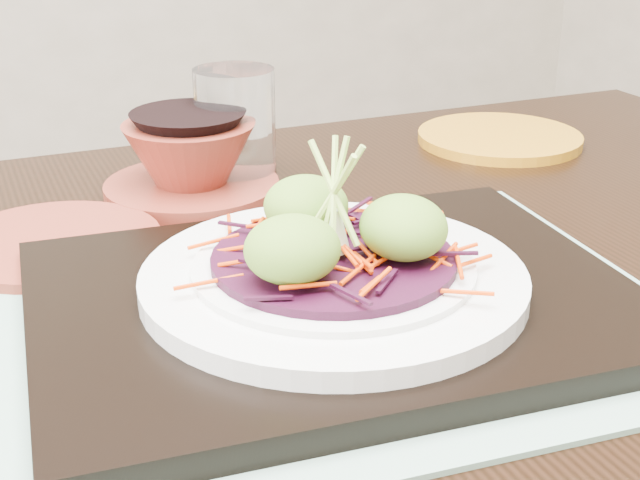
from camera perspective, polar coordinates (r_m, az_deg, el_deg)
name	(u,v)px	position (r m, az deg, el deg)	size (l,w,h in m)	color
dining_table	(333,395)	(0.70, 0.83, -9.87)	(1.24, 0.86, 0.75)	black
placemat	(333,315)	(0.60, 0.85, -4.81)	(0.45, 0.36, 0.00)	gray
serving_tray	(333,300)	(0.60, 0.86, -3.89)	(0.39, 0.30, 0.02)	black
white_plate	(333,277)	(0.59, 0.87, -2.39)	(0.26, 0.26, 0.02)	silver
cabbage_bed	(334,259)	(0.59, 0.87, -1.24)	(0.16, 0.16, 0.01)	black
carrot_julienne	(334,248)	(0.58, 0.88, -0.53)	(0.20, 0.20, 0.01)	red
guacamole_scoops	(334,227)	(0.58, 0.92, 0.81)	(0.14, 0.12, 0.04)	olive
scallion_garnish	(334,199)	(0.57, 0.90, 2.66)	(0.06, 0.06, 0.09)	#A5CF52
terracotta_side_plate	(54,245)	(0.73, -16.69, -0.31)	(0.17, 0.17, 0.01)	maroon
water_glass	(235,126)	(0.85, -5.44, 7.27)	(0.08, 0.08, 0.11)	white
terracotta_bowl_set	(191,163)	(0.83, -8.28, 4.90)	(0.21, 0.21, 0.07)	maroon
yellow_plate	(499,138)	(1.00, 11.41, 6.43)	(0.18, 0.18, 0.01)	#AC6D13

